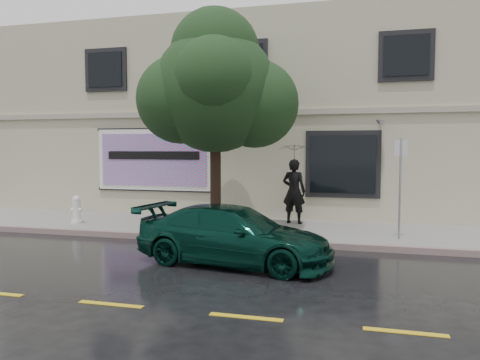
% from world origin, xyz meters
% --- Properties ---
extents(ground, '(90.00, 90.00, 0.00)m').
position_xyz_m(ground, '(0.00, 0.00, 0.00)').
color(ground, black).
rests_on(ground, ground).
extents(sidewalk, '(20.00, 3.50, 0.15)m').
position_xyz_m(sidewalk, '(0.00, 3.25, 0.07)').
color(sidewalk, gray).
rests_on(sidewalk, ground).
extents(curb, '(20.00, 0.18, 0.16)m').
position_xyz_m(curb, '(0.00, 1.50, 0.07)').
color(curb, gray).
rests_on(curb, ground).
extents(road_marking, '(19.00, 0.12, 0.01)m').
position_xyz_m(road_marking, '(0.00, -3.50, 0.01)').
color(road_marking, gold).
rests_on(road_marking, ground).
extents(building, '(20.00, 8.12, 7.00)m').
position_xyz_m(building, '(0.00, 9.00, 3.50)').
color(building, '#B7B793').
rests_on(building, ground).
extents(billboard, '(4.30, 0.16, 2.20)m').
position_xyz_m(billboard, '(-3.20, 4.92, 2.05)').
color(billboard, white).
rests_on(billboard, ground).
extents(car, '(4.46, 2.48, 1.23)m').
position_xyz_m(car, '(1.19, -0.50, 0.62)').
color(car, '#072C23').
rests_on(car, ground).
extents(pedestrian, '(0.79, 0.59, 1.98)m').
position_xyz_m(pedestrian, '(1.79, 4.21, 1.14)').
color(pedestrian, black).
rests_on(pedestrian, sidewalk).
extents(umbrella, '(1.13, 1.13, 0.76)m').
position_xyz_m(umbrella, '(1.79, 4.21, 2.50)').
color(umbrella, black).
rests_on(umbrella, pedestrian).
extents(street_tree, '(3.33, 3.33, 5.51)m').
position_xyz_m(street_tree, '(-0.08, 2.20, 3.98)').
color(street_tree, '#322316').
rests_on(street_tree, sidewalk).
extents(fire_hydrant, '(0.35, 0.33, 0.85)m').
position_xyz_m(fire_hydrant, '(-4.69, 2.56, 0.56)').
color(fire_hydrant, white).
rests_on(fire_hydrant, sidewalk).
extents(sign_pole, '(0.31, 0.06, 2.56)m').
position_xyz_m(sign_pole, '(4.73, 2.42, 1.69)').
color(sign_pole, gray).
rests_on(sign_pole, sidewalk).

